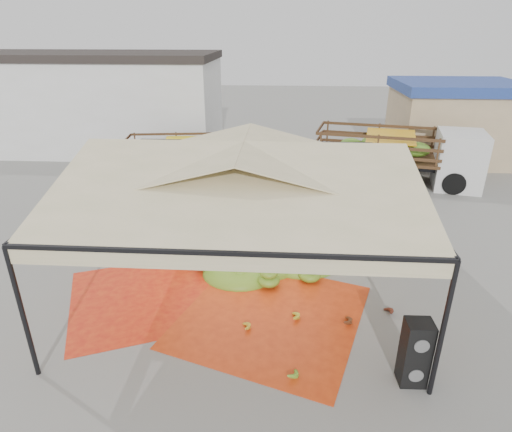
# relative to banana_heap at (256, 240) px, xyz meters

# --- Properties ---
(ground) EXTENTS (90.00, 90.00, 0.00)m
(ground) POSITION_rel_banana_heap_xyz_m (-0.22, -1.26, -0.60)
(ground) COLOR slate
(ground) RESTS_ON ground
(canopy_tent) EXTENTS (8.10, 8.10, 4.00)m
(canopy_tent) POSITION_rel_banana_heap_xyz_m (-0.22, -1.26, 2.70)
(canopy_tent) COLOR black
(canopy_tent) RESTS_ON ground
(building_white) EXTENTS (14.30, 6.30, 5.40)m
(building_white) POSITION_rel_banana_heap_xyz_m (-10.22, 12.74, 2.11)
(building_white) COLOR silver
(building_white) RESTS_ON ground
(building_tan) EXTENTS (6.30, 5.30, 4.10)m
(building_tan) POSITION_rel_banana_heap_xyz_m (9.78, 11.74, 1.47)
(building_tan) COLOR tan
(building_tan) RESTS_ON ground
(tarp_left) EXTENTS (5.09, 4.99, 0.01)m
(tarp_left) POSITION_rel_banana_heap_xyz_m (-2.75, -2.36, -0.59)
(tarp_left) COLOR #E24315
(tarp_left) RESTS_ON ground
(tarp_right) EXTENTS (5.39, 5.52, 0.01)m
(tarp_right) POSITION_rel_banana_heap_xyz_m (0.58, -2.98, -0.59)
(tarp_right) COLOR #DB4414
(tarp_right) RESTS_ON ground
(banana_heap) EXTENTS (6.47, 5.72, 1.20)m
(banana_heap) POSITION_rel_banana_heap_xyz_m (0.00, 0.00, 0.00)
(banana_heap) COLOR #557B19
(banana_heap) RESTS_ON ground
(hand_yellow_a) EXTENTS (0.49, 0.41, 0.22)m
(hand_yellow_a) POSITION_rel_banana_heap_xyz_m (1.10, -3.06, -0.49)
(hand_yellow_a) COLOR gold
(hand_yellow_a) RESTS_ON ground
(hand_yellow_b) EXTENTS (0.54, 0.48, 0.21)m
(hand_yellow_b) POSITION_rel_banana_heap_xyz_m (-0.07, -3.55, -0.50)
(hand_yellow_b) COLOR gold
(hand_yellow_b) RESTS_ON ground
(hand_red_a) EXTENTS (0.58, 0.52, 0.22)m
(hand_red_a) POSITION_rel_banana_heap_xyz_m (2.37, -3.14, -0.49)
(hand_red_a) COLOR #562C13
(hand_red_a) RESTS_ON ground
(hand_red_b) EXTENTS (0.51, 0.47, 0.19)m
(hand_red_b) POSITION_rel_banana_heap_xyz_m (3.48, -2.71, -0.51)
(hand_red_b) COLOR #541913
(hand_red_b) RESTS_ON ground
(hand_green) EXTENTS (0.56, 0.53, 0.20)m
(hand_green) POSITION_rel_banana_heap_xyz_m (1.04, -4.96, -0.50)
(hand_green) COLOR #4B841B
(hand_green) RESTS_ON ground
(hanging_bunches) EXTENTS (3.24, 0.24, 0.20)m
(hanging_bunches) POSITION_rel_banana_heap_xyz_m (1.60, -1.64, 2.02)
(hanging_bunches) COLOR #487718
(hanging_bunches) RESTS_ON ground
(speaker_stack) EXTENTS (0.54, 0.48, 1.46)m
(speaker_stack) POSITION_rel_banana_heap_xyz_m (3.48, -4.96, 0.13)
(speaker_stack) COLOR black
(speaker_stack) RESTS_ON ground
(banana_leaves) EXTENTS (0.96, 1.36, 3.70)m
(banana_leaves) POSITION_rel_banana_heap_xyz_m (-2.98, 0.17, -0.60)
(banana_leaves) COLOR #1E6A1C
(banana_leaves) RESTS_ON ground
(vendor) EXTENTS (0.58, 0.39, 1.56)m
(vendor) POSITION_rel_banana_heap_xyz_m (0.46, 3.29, 0.18)
(vendor) COLOR gray
(vendor) RESTS_ON ground
(truck_left) EXTENTS (6.05, 2.70, 2.01)m
(truck_left) POSITION_rel_banana_heap_xyz_m (-3.39, 7.71, 0.64)
(truck_left) COLOR #50371A
(truck_left) RESTS_ON ground
(truck_right) EXTENTS (7.55, 3.90, 2.47)m
(truck_right) POSITION_rel_banana_heap_xyz_m (6.28, 7.64, 0.92)
(truck_right) COLOR #4E351A
(truck_right) RESTS_ON ground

